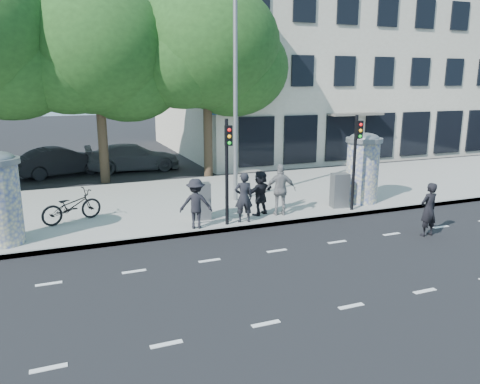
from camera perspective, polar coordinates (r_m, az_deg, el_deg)
name	(u,v)px	position (r m, az deg, el deg)	size (l,w,h in m)	color
ground	(301,269)	(12.22, 7.44, -9.28)	(120.00, 120.00, 0.00)	black
sidewalk	(210,199)	(18.76, -3.70, -0.87)	(40.00, 8.00, 0.15)	gray
curb	(248,227)	(15.19, 0.94, -4.28)	(40.00, 0.10, 0.16)	slate
lane_dash_near	(351,306)	(10.53, 13.39, -13.40)	(32.00, 0.12, 0.01)	silver
lane_dash_far	(277,251)	(13.37, 4.51, -7.16)	(32.00, 0.12, 0.01)	silver
ad_column_right	(363,166)	(18.35, 14.73, 3.07)	(1.36, 1.36, 2.65)	beige
traffic_pole_near	(227,161)	(14.69, -1.56, 3.77)	(0.22, 0.31, 3.40)	black
traffic_pole_far	(356,153)	(16.93, 13.93, 4.66)	(0.22, 0.31, 3.40)	black
street_lamp	(236,78)	(17.64, -0.49, 13.74)	(0.25, 0.93, 8.00)	slate
tree_near_left	(97,49)	(22.65, -17.08, 16.31)	(6.80, 6.80, 8.97)	#38281C
tree_center	(207,46)	(23.27, -4.10, 17.36)	(7.00, 7.00, 9.30)	#38281C
building	(315,62)	(34.62, 9.19, 15.39)	(20.30, 15.85, 12.00)	#B3A995
ped_b	(244,197)	(15.26, 0.45, -0.66)	(0.61, 0.40, 1.66)	black
ped_d	(196,204)	(14.70, -5.40, -1.41)	(1.03, 0.59, 1.59)	black
ped_e	(281,190)	(16.12, 4.98, 0.26)	(1.04, 0.59, 1.78)	slate
ped_f	(260,193)	(16.14, 2.50, -0.09)	(1.44, 0.52, 1.55)	black
man_road	(429,209)	(15.48, 22.01, -1.99)	(0.61, 0.40, 1.68)	black
bicycle	(72,206)	(16.31, -19.84, -1.64)	(2.02, 0.70, 1.06)	black
cabinet_left	(201,201)	(15.67, -4.73, -1.13)	(0.59, 0.43, 1.24)	slate
cabinet_right	(340,190)	(17.51, 12.05, 0.20)	(0.60, 0.44, 1.26)	#5E6062
car_mid	(62,161)	(25.36, -20.92, 3.51)	(4.39, 1.53, 1.45)	black
car_right	(133,157)	(25.72, -12.91, 4.15)	(4.88, 1.98, 1.42)	#53555A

